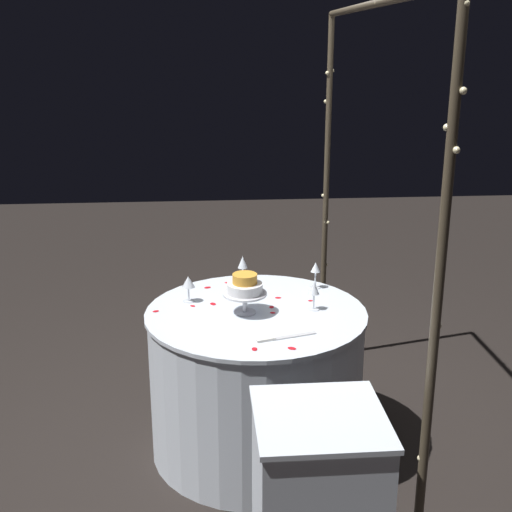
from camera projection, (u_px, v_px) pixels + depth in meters
ground_plane at (256, 445)px, 3.61m from camera, size 12.00×12.00×0.00m
decorative_arch at (368, 172)px, 3.21m from camera, size 2.16×0.06×2.27m
main_table at (256, 381)px, 3.49m from camera, size 1.13×1.13×0.79m
tiered_cake at (245, 288)px, 3.31m from camera, size 0.22×0.22×0.21m
wine_glass_0 at (243, 264)px, 3.70m from camera, size 0.06×0.06×0.17m
wine_glass_1 at (188, 283)px, 3.47m from camera, size 0.07×0.07×0.14m
wine_glass_2 at (316, 269)px, 3.67m from camera, size 0.06×0.06×0.15m
wine_glass_3 at (314, 290)px, 3.36m from camera, size 0.06×0.06×0.15m
cake_knife at (283, 338)px, 3.06m from camera, size 0.10×0.29×0.01m
rose_petal_0 at (227, 283)px, 3.78m from camera, size 0.03×0.03×0.00m
rose_petal_1 at (213, 304)px, 3.47m from camera, size 0.05×0.04×0.00m
rose_petal_2 at (193, 306)px, 3.44m from camera, size 0.03×0.04×0.00m
rose_petal_3 at (278, 298)px, 3.55m from camera, size 0.03×0.04×0.00m
rose_petal_4 at (156, 311)px, 3.37m from camera, size 0.03×0.04×0.00m
rose_petal_5 at (272, 307)px, 3.42m from camera, size 0.04×0.03×0.00m
rose_petal_6 at (292, 348)px, 2.96m from camera, size 0.04×0.05×0.00m
rose_petal_7 at (255, 349)px, 2.95m from camera, size 0.04×0.03×0.00m
rose_petal_8 at (273, 313)px, 3.35m from camera, size 0.02×0.03×0.00m
rose_petal_9 at (310, 301)px, 3.51m from camera, size 0.02×0.03×0.00m
rose_petal_10 at (207, 287)px, 3.70m from camera, size 0.04×0.05×0.00m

